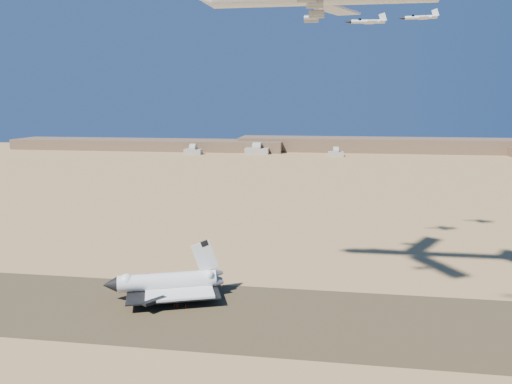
# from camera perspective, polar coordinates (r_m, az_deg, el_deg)

# --- Properties ---
(ground) EXTENTS (1200.00, 1200.00, 0.00)m
(ground) POSITION_cam_1_polar(r_m,az_deg,el_deg) (164.56, -4.45, -13.71)
(ground) COLOR tan
(ground) RESTS_ON ground
(runway) EXTENTS (600.00, 50.00, 0.06)m
(runway) POSITION_cam_1_polar(r_m,az_deg,el_deg) (164.55, -4.45, -13.71)
(runway) COLOR #4E3E27
(runway) RESTS_ON ground
(ridgeline) EXTENTS (960.00, 90.00, 18.00)m
(ridgeline) POSITION_cam_1_polar(r_m,az_deg,el_deg) (676.81, 11.24, 5.14)
(ridgeline) COLOR brown
(ridgeline) RESTS_ON ground
(hangars) EXTENTS (200.50, 29.50, 30.00)m
(hangars) POSITION_cam_1_polar(r_m,az_deg,el_deg) (635.44, -0.34, 4.75)
(hangars) COLOR #A39F90
(hangars) RESTS_ON ground
(shuttle) EXTENTS (41.10, 33.50, 20.00)m
(shuttle) POSITION_cam_1_polar(r_m,az_deg,el_deg) (176.97, -10.21, -10.20)
(shuttle) COLOR white
(shuttle) RESTS_ON runway
(crew_a) EXTENTS (0.55, 0.70, 1.68)m
(crew_a) POSITION_cam_1_polar(r_m,az_deg,el_deg) (170.72, -9.32, -12.58)
(crew_a) COLOR #BC360B
(crew_a) RESTS_ON runway
(crew_b) EXTENTS (0.92, 0.97, 1.76)m
(crew_b) POSITION_cam_1_polar(r_m,az_deg,el_deg) (170.03, -8.97, -12.65)
(crew_b) COLOR #BC360B
(crew_b) RESTS_ON runway
(crew_c) EXTENTS (0.86, 1.06, 1.61)m
(crew_c) POSITION_cam_1_polar(r_m,az_deg,el_deg) (168.78, -8.04, -12.83)
(crew_c) COLOR #BC360B
(crew_c) RESTS_ON runway
(chase_jet_d) EXTENTS (16.56, 9.06, 4.13)m
(chase_jet_d) POSITION_cam_1_polar(r_m,az_deg,el_deg) (210.34, 12.58, 18.49)
(chase_jet_d) COLOR silver
(chase_jet_e) EXTENTS (16.28, 8.93, 4.06)m
(chase_jet_e) POSITION_cam_1_polar(r_m,az_deg,el_deg) (230.42, 18.24, 18.44)
(chase_jet_e) COLOR silver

